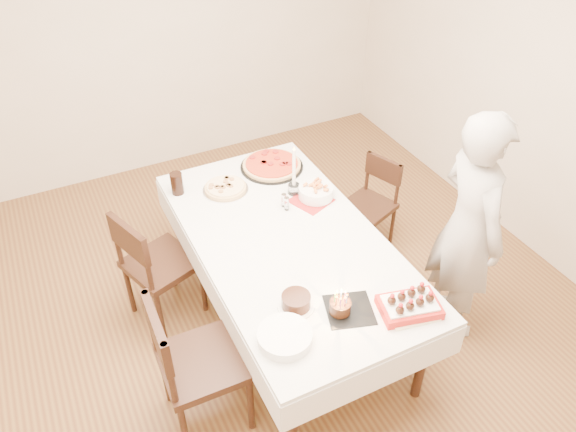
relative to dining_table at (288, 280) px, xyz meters
name	(u,v)px	position (x,y,z in m)	size (l,w,h in m)	color
floor	(280,328)	(-0.10, -0.07, -0.38)	(5.00, 5.00, 0.00)	brown
wall_back	(155,29)	(-0.10, 2.43, 0.98)	(4.50, 0.04, 2.70)	beige
wall_right	(565,92)	(2.15, -0.07, 0.98)	(0.04, 5.00, 2.70)	beige
dining_table	(288,280)	(0.00, 0.00, 0.00)	(1.14, 2.14, 0.75)	silver
chair_right_savory	(368,207)	(0.94, 0.45, 0.01)	(0.40, 0.40, 0.77)	black
chair_left_savory	(162,264)	(-0.75, 0.45, 0.09)	(0.48, 0.48, 0.93)	black
chair_left_dessert	(203,362)	(-0.78, -0.48, 0.12)	(0.51, 0.51, 1.00)	black
person	(468,229)	(1.03, -0.51, 0.46)	(0.61, 0.40, 1.67)	#B7B1AD
pizza_white	(226,188)	(-0.16, 0.68, 0.40)	(0.33, 0.33, 0.04)	beige
pizza_pepperoni	(272,165)	(0.26, 0.81, 0.40)	(0.48, 0.48, 0.04)	red
red_placemat	(311,201)	(0.33, 0.30, 0.38)	(0.25, 0.25, 0.01)	#B21E1E
pasta_bowl	(316,192)	(0.38, 0.32, 0.42)	(0.25, 0.25, 0.08)	white
taper_candle	(294,170)	(0.26, 0.43, 0.57)	(0.08, 0.08, 0.39)	white
shaker_pair	(287,204)	(0.13, 0.28, 0.43)	(0.09, 0.09, 0.10)	white
cola_glass	(177,183)	(-0.48, 0.81, 0.46)	(0.09, 0.09, 0.16)	black
layer_cake	(296,302)	(-0.22, -0.55, 0.42)	(0.21, 0.21, 0.09)	black
cake_board	(349,310)	(0.04, -0.70, 0.38)	(0.26, 0.26, 0.01)	black
birthday_cake	(340,303)	(-0.02, -0.69, 0.45)	(0.12, 0.12, 0.13)	#37200F
strawberry_box	(410,305)	(0.33, -0.85, 0.42)	(0.33, 0.22, 0.08)	#A91913
box_lid	(412,314)	(0.33, -0.88, 0.38)	(0.27, 0.18, 0.02)	beige
plate_stack	(285,337)	(-0.38, -0.73, 0.41)	(0.30, 0.30, 0.06)	white
china_plate	(280,333)	(-0.39, -0.68, 0.38)	(0.20, 0.20, 0.01)	white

